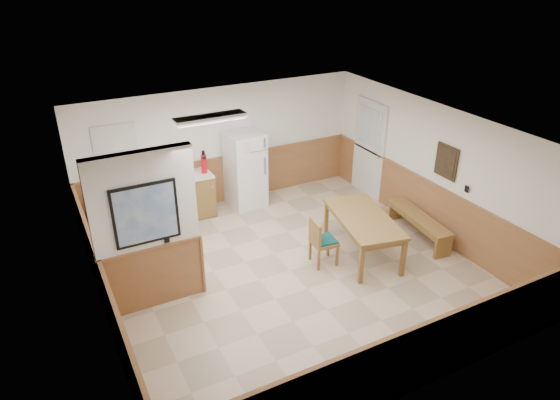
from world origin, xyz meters
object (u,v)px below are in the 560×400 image
dining_bench (419,221)px  soap_bottle (113,186)px  fire_extinguisher (204,163)px  dining_chair (320,239)px  dining_table (363,222)px  refrigerator (245,170)px

dining_bench → soap_bottle: (-4.99, 2.78, 0.66)m
dining_bench → fire_extinguisher: fire_extinguisher is taller
dining_chair → soap_bottle: bearing=142.9°
dining_chair → soap_bottle: (-2.85, 2.69, 0.50)m
dining_chair → soap_bottle: soap_bottle is taller
dining_bench → fire_extinguisher: bearing=146.0°
fire_extinguisher → soap_bottle: fire_extinguisher is taller
dining_table → dining_chair: (-0.84, 0.08, -0.16)m
dining_chair → soap_bottle: size_ratio=4.23×
refrigerator → dining_chair: size_ratio=1.88×
refrigerator → soap_bottle: 2.67m
dining_bench → dining_chair: (-2.13, 0.08, 0.15)m
refrigerator → dining_chair: bearing=-89.3°
dining_table → fire_extinguisher: 3.39m
soap_bottle → dining_chair: bearing=-43.3°
refrigerator → dining_bench: refrigerator is taller
refrigerator → dining_chair: (0.19, -2.68, -0.30)m
fire_extinguisher → dining_bench: bearing=-43.2°
dining_table → refrigerator: bearing=122.3°
refrigerator → fire_extinguisher: (-0.88, 0.02, 0.31)m
fire_extinguisher → dining_chair: bearing=-70.6°
dining_table → dining_chair: size_ratio=2.22×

